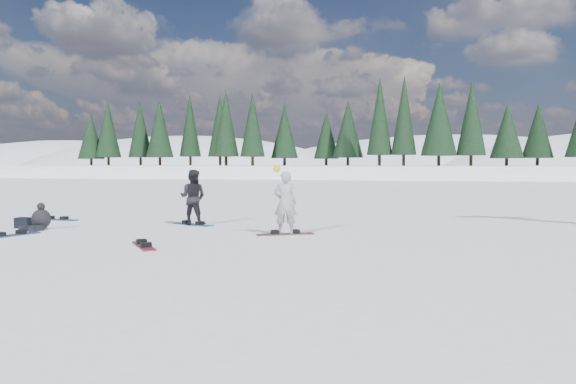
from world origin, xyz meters
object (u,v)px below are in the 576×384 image
Objects in this scene: snowboarder_man at (193,197)px; gear_bag at (24,223)px; snowboard_loose_a at (11,235)px; seated_rider at (40,219)px; snowboard_loose_b at (144,246)px; snowboard_loose_c at (57,220)px; snowboarder_woman at (285,202)px.

snowboarder_man is 3.69× the size of gear_bag.
snowboarder_man is at bearing -27.98° from snowboard_loose_a.
seated_rider is 2.03× the size of gear_bag.
snowboard_loose_b is 4.24m from snowboard_loose_a.
snowboard_loose_b and snowboard_loose_c have the same top height.
snowboarder_man is 4.41m from snowboard_loose_b.
snowboarder_man is (-3.18, 1.63, -0.01)m from snowboarder_woman.
seated_rider is 1.41m from snowboard_loose_a.
snowboard_loose_b is (-2.64, -2.66, -0.82)m from snowboarder_woman.
seated_rider is at bearing -11.85° from snowboarder_woman.
snowboarder_man reaches higher than gear_bag.
snowboard_loose_a is at bearing -63.96° from snowboard_loose_c.
snowboarder_man is at bearing 2.14° from snowboard_loose_c.
snowboard_loose_a is (-6.77, -1.71, -0.82)m from snowboarder_woman.
snowboarder_woman is at bearing 152.74° from snowboarder_man.
snowboard_loose_a is at bearing -78.44° from seated_rider.
snowboard_loose_b is at bearing -27.38° from gear_bag.
snowboard_loose_a is at bearing -62.50° from gear_bag.
seated_rider reaches higher than snowboard_loose_c.
snowboard_loose_b is at bearing -83.91° from snowboard_loose_a.
snowboarder_man is 1.11× the size of snowboard_loose_c.
snowboarder_woman is 1.97× the size of seated_rider.
seated_rider is 0.76m from gear_bag.
snowboarder_man is 4.26m from seated_rider.
snowboarder_woman is 4.00× the size of gear_bag.
snowboard_loose_c is at bearing 37.68° from snowboard_loose_a.
snowboard_loose_c is (-0.43, 2.18, -0.14)m from gear_bag.
seated_rider is at bearing 27.73° from snowboarder_man.
snowboarder_man reaches higher than snowboard_loose_a.
snowboarder_woman is 1.20× the size of snowboard_loose_c.
seated_rider reaches higher than snowboard_loose_a.
seated_rider is 0.61× the size of snowboard_loose_b.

